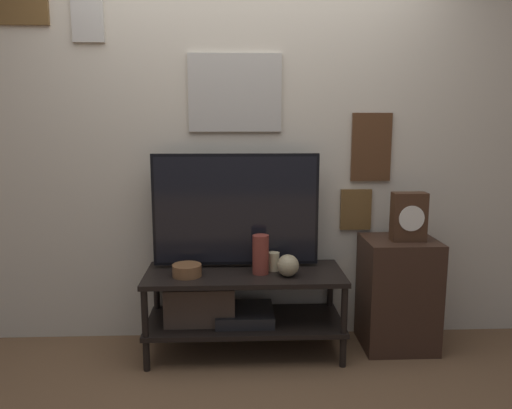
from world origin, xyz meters
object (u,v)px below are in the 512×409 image
(vase_round_glass, at_px, (288,265))
(mantel_clock, at_px, (409,217))
(television, at_px, (236,210))
(vase_tall_ceramic, at_px, (261,254))
(candle_jar, at_px, (274,261))
(vase_wide_bowl, at_px, (187,270))

(vase_round_glass, height_order, mantel_clock, mantel_clock)
(television, distance_m, vase_tall_ceramic, 0.33)
(vase_tall_ceramic, xyz_separation_m, mantel_clock, (0.92, 0.04, 0.22))
(candle_jar, distance_m, mantel_clock, 0.89)
(vase_round_glass, xyz_separation_m, vase_tall_ceramic, (-0.16, 0.06, 0.05))
(vase_wide_bowl, bearing_deg, candle_jar, 9.56)
(vase_round_glass, bearing_deg, mantel_clock, 7.73)
(vase_round_glass, distance_m, vase_tall_ceramic, 0.18)
(vase_wide_bowl, relative_size, mantel_clock, 0.58)
(television, relative_size, vase_tall_ceramic, 4.33)
(vase_round_glass, height_order, vase_tall_ceramic, vase_tall_ceramic)
(mantel_clock, bearing_deg, vase_tall_ceramic, -177.34)
(vase_tall_ceramic, bearing_deg, vase_wide_bowl, -176.08)
(vase_tall_ceramic, height_order, mantel_clock, mantel_clock)
(television, height_order, vase_round_glass, television)
(television, height_order, vase_tall_ceramic, television)
(vase_wide_bowl, height_order, vase_tall_ceramic, vase_tall_ceramic)
(vase_round_glass, distance_m, vase_wide_bowl, 0.61)
(vase_tall_ceramic, bearing_deg, mantel_clock, 2.66)
(vase_round_glass, distance_m, mantel_clock, 0.82)
(candle_jar, bearing_deg, vase_tall_ceramic, -145.34)
(vase_wide_bowl, height_order, mantel_clock, mantel_clock)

